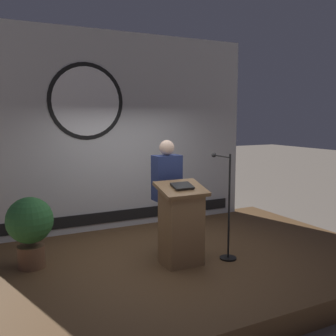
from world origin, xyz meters
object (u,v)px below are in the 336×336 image
object	(u,v)px
speaker_person	(167,196)
potted_plant	(30,225)
podium	(181,225)
microphone_stand	(226,222)

from	to	relation	value
speaker_person	potted_plant	bearing A→B (deg)	169.99
podium	potted_plant	xyz separation A→B (m)	(-1.86, 0.81, 0.03)
microphone_stand	potted_plant	bearing A→B (deg)	160.37
potted_plant	podium	bearing A→B (deg)	-23.59
speaker_person	potted_plant	distance (m)	1.93
microphone_stand	potted_plant	distance (m)	2.70
microphone_stand	podium	bearing A→B (deg)	172.10
speaker_person	microphone_stand	bearing A→B (deg)	-41.01
speaker_person	microphone_stand	world-z (taller)	speaker_person
podium	potted_plant	distance (m)	2.03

